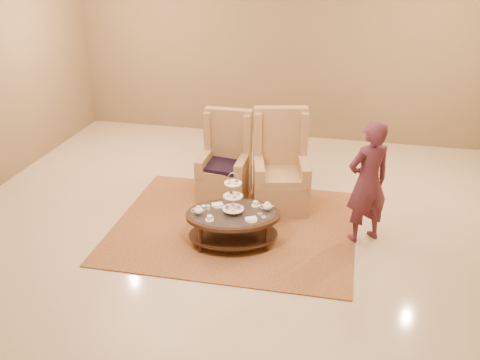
% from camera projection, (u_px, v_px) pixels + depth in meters
% --- Properties ---
extents(ground, '(8.00, 8.00, 0.00)m').
position_uv_depth(ground, '(239.00, 240.00, 6.89)').
color(ground, beige).
rests_on(ground, ground).
extents(ceiling, '(8.00, 8.00, 0.02)m').
position_uv_depth(ceiling, '(239.00, 240.00, 6.89)').
color(ceiling, white).
rests_on(ceiling, ground).
extents(wall_back, '(8.00, 0.04, 3.50)m').
position_uv_depth(wall_back, '(288.00, 44.00, 9.69)').
color(wall_back, olive).
rests_on(wall_back, ground).
extents(rug, '(3.21, 2.69, 0.02)m').
position_uv_depth(rug, '(234.00, 226.00, 7.20)').
color(rug, '#A7703B').
rests_on(rug, ground).
extents(tea_table, '(1.35, 1.09, 0.99)m').
position_uv_depth(tea_table, '(233.00, 219.00, 6.66)').
color(tea_table, black).
rests_on(tea_table, ground).
extents(armchair_left, '(0.70, 0.72, 1.28)m').
position_uv_depth(armchair_left, '(226.00, 168.00, 7.89)').
color(armchair_left, tan).
rests_on(armchair_left, ground).
extents(armchair_right, '(0.91, 0.93, 1.40)m').
position_uv_depth(armchair_right, '(280.00, 174.00, 7.60)').
color(armchair_right, tan).
rests_on(armchair_right, ground).
extents(person, '(0.70, 0.65, 1.61)m').
position_uv_depth(person, '(368.00, 182.00, 6.58)').
color(person, '#512330').
rests_on(person, ground).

